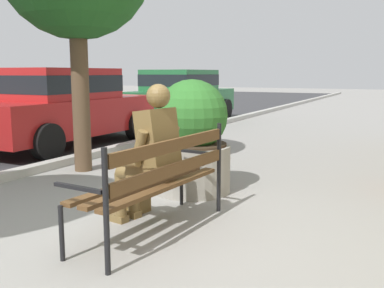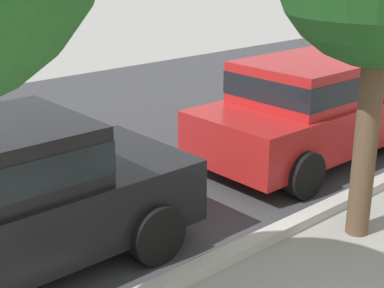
% 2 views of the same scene
% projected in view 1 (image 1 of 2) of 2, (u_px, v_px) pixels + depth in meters
% --- Properties ---
extents(ground_plane, '(80.00, 80.00, 0.00)m').
position_uv_depth(ground_plane, '(140.00, 241.00, 3.90)').
color(ground_plane, gray).
extents(park_bench, '(1.83, 0.65, 0.95)m').
position_uv_depth(park_bench, '(158.00, 176.00, 3.99)').
color(park_bench, brown).
rests_on(park_bench, ground).
extents(bronze_statue_seated, '(0.74, 0.79, 1.37)m').
position_uv_depth(bronze_statue_seated, '(148.00, 158.00, 4.20)').
color(bronze_statue_seated, brown).
rests_on(bronze_statue_seated, ground).
extents(concrete_planter, '(0.95, 0.95, 1.40)m').
position_uv_depth(concrete_planter, '(192.00, 139.00, 5.44)').
color(concrete_planter, gray).
rests_on(concrete_planter, ground).
extents(parked_car_red, '(4.10, 1.92, 1.56)m').
position_uv_depth(parked_car_red, '(62.00, 105.00, 8.83)').
color(parked_car_red, '#B21E1E').
rests_on(parked_car_red, ground).
extents(parked_car_green, '(4.10, 1.92, 1.56)m').
position_uv_depth(parked_car_green, '(182.00, 94.00, 13.26)').
color(parked_car_green, '#236638').
rests_on(parked_car_green, ground).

